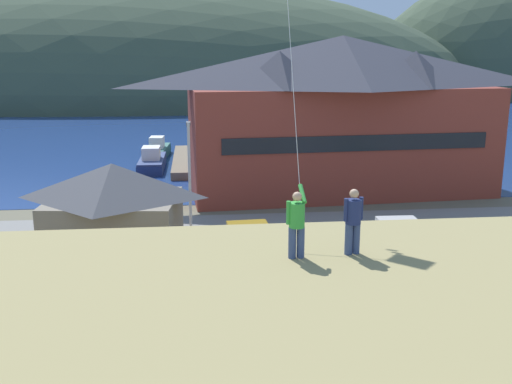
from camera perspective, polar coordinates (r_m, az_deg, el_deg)
ground_plane at (r=25.54m, az=4.27°, el=-11.41°), size 600.00×600.00×0.00m
parking_lot_pad at (r=30.06m, az=2.61°, el=-7.32°), size 40.00×20.00×0.10m
bay_water at (r=83.56m, az=-2.94°, el=6.22°), size 360.00×84.00×0.03m
far_hill_west_ridge at (r=133.53m, az=-10.72°, el=8.78°), size 147.83×71.20×48.87m
harbor_lodge at (r=45.18m, az=8.14°, el=7.61°), size 24.10×10.48×11.63m
storage_shed_near_lot at (r=31.23m, az=-13.38°, el=-1.80°), size 7.42×6.27×5.15m
storage_shed_waterside at (r=45.43m, az=0.15°, el=2.66°), size 6.20×4.56×4.12m
wharf_dock at (r=56.77m, az=-6.28°, el=2.96°), size 3.20×14.14×0.70m
moored_boat_wharfside at (r=60.85m, az=-9.35°, el=3.94°), size 2.40×6.04×2.16m
moored_boat_outer_mooring at (r=56.20m, az=-2.66°, el=3.31°), size 2.60×7.58×2.16m
moored_boat_inner_slip at (r=54.84m, az=-9.89°, el=2.86°), size 2.28×6.90×2.16m
parked_car_mid_row_near at (r=31.09m, az=-0.93°, el=-4.60°), size 4.31×2.27×1.82m
parked_car_corner_spot at (r=24.85m, az=-9.62°, el=-9.62°), size 4.36×2.38×1.82m
parked_car_mid_row_center at (r=34.00m, az=22.52°, el=-4.06°), size 4.29×2.23×1.82m
parked_car_front_row_red at (r=32.72m, az=13.20°, el=-4.03°), size 4.25×2.15×1.82m
parked_car_front_row_end at (r=26.30m, az=13.56°, el=-8.48°), size 4.32×2.30×1.82m
parking_light_pole at (r=34.01m, az=-6.36°, el=1.94°), size 0.24×0.78×6.63m
person_kite_flyer at (r=15.17m, az=3.90°, el=-2.88°), size 0.52×0.67×1.86m
person_companion at (r=15.63m, az=9.25°, el=-2.60°), size 0.54×0.40×1.74m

